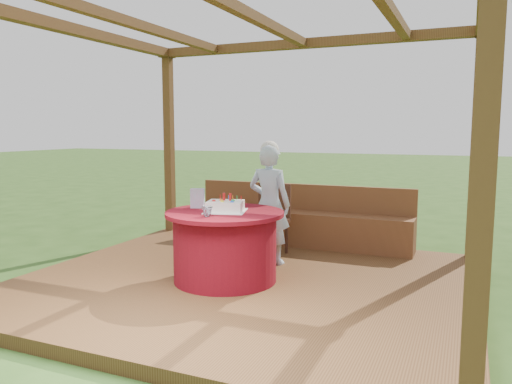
{
  "coord_description": "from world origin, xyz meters",
  "views": [
    {
      "loc": [
        2.06,
        -4.57,
        1.66
      ],
      "look_at": [
        0.0,
        0.25,
        1.0
      ],
      "focal_mm": 35.0,
      "sensor_mm": 36.0,
      "label": 1
    }
  ],
  "objects_px": {
    "chair": "(271,216)",
    "birthday_cake": "(225,206)",
    "bench": "(299,225)",
    "table": "(225,246)",
    "gift_bag": "(198,198)",
    "elderly_woman": "(269,202)",
    "drinking_glass": "(207,212)"
  },
  "relations": [
    {
      "from": "drinking_glass",
      "to": "birthday_cake",
      "type": "bearing_deg",
      "value": 85.75
    },
    {
      "from": "elderly_woman",
      "to": "drinking_glass",
      "type": "bearing_deg",
      "value": -98.94
    },
    {
      "from": "chair",
      "to": "birthday_cake",
      "type": "distance_m",
      "value": 1.25
    },
    {
      "from": "elderly_woman",
      "to": "drinking_glass",
      "type": "height_order",
      "value": "elderly_woman"
    },
    {
      "from": "birthday_cake",
      "to": "gift_bag",
      "type": "xyz_separation_m",
      "value": [
        -0.38,
        0.1,
        0.05
      ]
    },
    {
      "from": "gift_bag",
      "to": "table",
      "type": "bearing_deg",
      "value": -37.07
    },
    {
      "from": "table",
      "to": "drinking_glass",
      "type": "relative_size",
      "value": 11.59
    },
    {
      "from": "elderly_woman",
      "to": "gift_bag",
      "type": "bearing_deg",
      "value": -126.58
    },
    {
      "from": "birthday_cake",
      "to": "drinking_glass",
      "type": "relative_size",
      "value": 4.81
    },
    {
      "from": "chair",
      "to": "gift_bag",
      "type": "bearing_deg",
      "value": -109.55
    },
    {
      "from": "birthday_cake",
      "to": "elderly_woman",
      "type": "bearing_deg",
      "value": 79.16
    },
    {
      "from": "table",
      "to": "chair",
      "type": "xyz_separation_m",
      "value": [
        0.03,
        1.22,
        0.12
      ]
    },
    {
      "from": "gift_bag",
      "to": "drinking_glass",
      "type": "bearing_deg",
      "value": -73.15
    },
    {
      "from": "table",
      "to": "birthday_cake",
      "type": "xyz_separation_m",
      "value": [
        0.01,
        0.0,
        0.41
      ]
    },
    {
      "from": "birthday_cake",
      "to": "bench",
      "type": "bearing_deg",
      "value": 84.58
    },
    {
      "from": "bench",
      "to": "birthday_cake",
      "type": "distance_m",
      "value": 1.92
    },
    {
      "from": "bench",
      "to": "table",
      "type": "xyz_separation_m",
      "value": [
        -0.18,
        -1.85,
        0.1
      ]
    },
    {
      "from": "chair",
      "to": "elderly_woman",
      "type": "xyz_separation_m",
      "value": [
        0.13,
        -0.41,
        0.23
      ]
    },
    {
      "from": "table",
      "to": "gift_bag",
      "type": "distance_m",
      "value": 0.59
    },
    {
      "from": "table",
      "to": "elderly_woman",
      "type": "relative_size",
      "value": 0.85
    },
    {
      "from": "bench",
      "to": "gift_bag",
      "type": "xyz_separation_m",
      "value": [
        -0.55,
        -1.75,
        0.55
      ]
    },
    {
      "from": "birthday_cake",
      "to": "drinking_glass",
      "type": "xyz_separation_m",
      "value": [
        -0.02,
        -0.34,
        -0.01
      ]
    },
    {
      "from": "chair",
      "to": "gift_bag",
      "type": "distance_m",
      "value": 1.24
    },
    {
      "from": "chair",
      "to": "drinking_glass",
      "type": "height_order",
      "value": "chair"
    },
    {
      "from": "table",
      "to": "elderly_woman",
      "type": "distance_m",
      "value": 0.9
    },
    {
      "from": "elderly_woman",
      "to": "gift_bag",
      "type": "height_order",
      "value": "elderly_woman"
    },
    {
      "from": "table",
      "to": "gift_bag",
      "type": "height_order",
      "value": "gift_bag"
    },
    {
      "from": "elderly_woman",
      "to": "drinking_glass",
      "type": "relative_size",
      "value": 13.65
    },
    {
      "from": "table",
      "to": "birthday_cake",
      "type": "height_order",
      "value": "birthday_cake"
    },
    {
      "from": "table",
      "to": "bench",
      "type": "bearing_deg",
      "value": 84.37
    },
    {
      "from": "bench",
      "to": "elderly_woman",
      "type": "relative_size",
      "value": 2.12
    },
    {
      "from": "bench",
      "to": "chair",
      "type": "xyz_separation_m",
      "value": [
        -0.15,
        -0.63,
        0.21
      ]
    }
  ]
}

